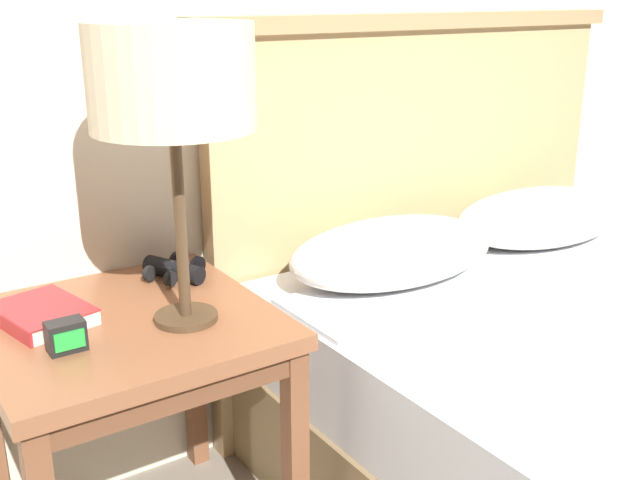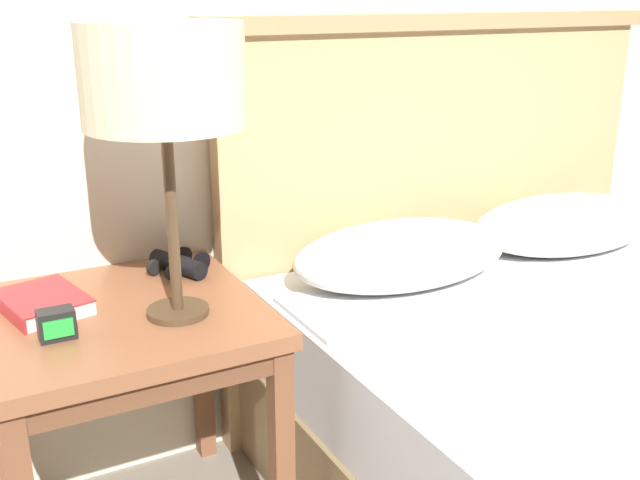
# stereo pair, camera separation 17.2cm
# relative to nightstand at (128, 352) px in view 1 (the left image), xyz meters

# --- Properties ---
(nightstand) EXTENTS (0.58, 0.58, 0.59)m
(nightstand) POSITION_rel_nightstand_xyz_m (0.00, 0.00, 0.00)
(nightstand) COLOR brown
(nightstand) RESTS_ON ground_plane
(table_lamp) EXTENTS (0.31, 0.31, 0.59)m
(table_lamp) POSITION_rel_nightstand_xyz_m (0.10, -0.08, 0.56)
(table_lamp) COLOR #4C3823
(table_lamp) RESTS_ON nightstand
(book_on_nightstand) EXTENTS (0.19, 0.23, 0.03)m
(book_on_nightstand) POSITION_rel_nightstand_xyz_m (-0.15, 0.08, 0.10)
(book_on_nightstand) COLOR silver
(book_on_nightstand) RESTS_ON nightstand
(binoculars_pair) EXTENTS (0.16, 0.16, 0.05)m
(binoculars_pair) POSITION_rel_nightstand_xyz_m (0.18, 0.15, 0.10)
(binoculars_pair) COLOR black
(binoculars_pair) RESTS_ON nightstand
(alarm_clock) EXTENTS (0.07, 0.05, 0.06)m
(alarm_clock) POSITION_rel_nightstand_xyz_m (-0.14, -0.09, 0.11)
(alarm_clock) COLOR black
(alarm_clock) RESTS_ON nightstand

